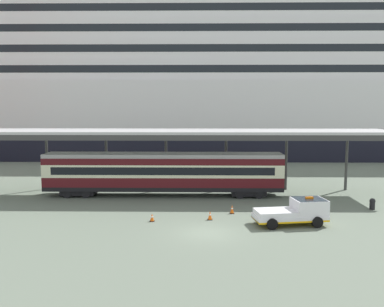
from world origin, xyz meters
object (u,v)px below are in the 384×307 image
Objects in this scene: traffic_cone_near at (210,215)px; traffic_cone_mid at (152,217)px; train_carriage at (164,172)px; service_truck at (297,211)px; quay_bollard at (372,203)px; cruise_ship at (123,82)px; traffic_cone_far at (232,209)px.

traffic_cone_near reaches higher than traffic_cone_mid.
train_carriage reaches higher than service_truck.
traffic_cone_near is 0.72× the size of quay_bollard.
train_carriage is 9.50m from traffic_cone_near.
service_truck reaches higher than traffic_cone_mid.
cruise_ship is 51.74m from service_truck.
service_truck is 7.83× the size of traffic_cone_near.
service_truck is (10.48, -9.40, -1.32)m from train_carriage.
cruise_ship is 48.03m from traffic_cone_mid.
traffic_cone_mid is 0.83× the size of traffic_cone_far.
train_carriage is 14.14m from service_truck.
traffic_cone_mid is 18.37m from quay_bollard.
cruise_ship is at bearing 105.84° from train_carriage.
traffic_cone_mid is at bearing -77.29° from cruise_ship.
cruise_ship reaches higher than train_carriage.
traffic_cone_far is at bearing 45.26° from traffic_cone_near.
quay_bollard reaches higher than traffic_cone_near.
cruise_ship is 198.00× the size of traffic_cone_far.
traffic_cone_mid is 0.63× the size of quay_bollard.
traffic_cone_near is 4.38m from traffic_cone_mid.
cruise_ship is 47.58m from traffic_cone_far.
quay_bollard is at bearing 11.89° from traffic_cone_mid.
service_truck is at bearing -10.11° from traffic_cone_near.
quay_bollard is (17.83, -4.99, -1.79)m from train_carriage.
train_carriage is at bearing 116.94° from traffic_cone_near.
traffic_cone_mid is at bearing 176.63° from service_truck.
quay_bollard is (11.80, 1.45, 0.16)m from traffic_cone_far.
cruise_ship is at bearing 102.71° from traffic_cone_mid.
service_truck is 7.44× the size of traffic_cone_far.
traffic_cone_near is at bearing -63.06° from train_carriage.
train_carriage is 9.04m from traffic_cone_far.
service_truck is (20.82, -45.86, -11.85)m from cruise_ship.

